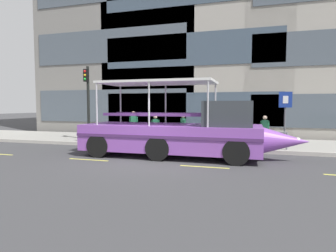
{
  "coord_description": "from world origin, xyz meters",
  "views": [
    {
      "loc": [
        4.03,
        -10.65,
        2.24
      ],
      "look_at": [
        0.38,
        1.67,
        1.3
      ],
      "focal_mm": 30.36,
      "sensor_mm": 36.0,
      "label": 1
    }
  ],
  "objects": [
    {
      "name": "ground_plane",
      "position": [
        0.0,
        0.0,
        0.0
      ],
      "size": [
        120.0,
        120.0,
        0.0
      ],
      "primitive_type": "plane",
      "color": "#3D3D3F"
    },
    {
      "name": "sidewalk",
      "position": [
        0.0,
        5.6,
        0.09
      ],
      "size": [
        32.0,
        4.8,
        0.18
      ],
      "primitive_type": "cube",
      "color": "#99968E",
      "rests_on": "ground_plane"
    },
    {
      "name": "curb_edge",
      "position": [
        0.0,
        3.11,
        0.09
      ],
      "size": [
        32.0,
        0.18,
        0.18
      ],
      "primitive_type": "cube",
      "color": "#B2ADA3",
      "rests_on": "ground_plane"
    },
    {
      "name": "lane_centreline",
      "position": [
        -0.0,
        -0.51,
        0.0
      ],
      "size": [
        25.8,
        0.12,
        0.01
      ],
      "color": "#DBD64C",
      "rests_on": "ground_plane"
    },
    {
      "name": "office_tower_right",
      "position": [
        9.33,
        13.63,
        9.44
      ],
      "size": [
        11.76,
        10.55,
        18.89
      ],
      "color": "#9E998E",
      "rests_on": "ground_plane"
    },
    {
      "name": "curb_guardrail",
      "position": [
        0.07,
        3.45,
        0.75
      ],
      "size": [
        11.16,
        0.09,
        0.84
      ],
      "color": "gray",
      "rests_on": "sidewalk"
    },
    {
      "name": "traffic_light_pole",
      "position": [
        -5.25,
        4.04,
        2.8
      ],
      "size": [
        0.24,
        0.46,
        4.34
      ],
      "color": "black",
      "rests_on": "sidewalk"
    },
    {
      "name": "parking_sign",
      "position": [
        5.57,
        4.16,
        2.02
      ],
      "size": [
        0.6,
        0.12,
        2.71
      ],
      "color": "#4C4F54",
      "rests_on": "sidewalk"
    },
    {
      "name": "duck_tour_boat",
      "position": [
        1.14,
        1.29,
        1.06
      ],
      "size": [
        9.62,
        2.69,
        3.29
      ],
      "color": "purple",
      "rests_on": "ground_plane"
    },
    {
      "name": "pedestrian_near_bow",
      "position": [
        4.66,
        4.51,
        1.11
      ],
      "size": [
        0.42,
        0.26,
        1.54
      ],
      "color": "#47423D",
      "rests_on": "sidewalk"
    },
    {
      "name": "pedestrian_mid_left",
      "position": [
        0.47,
        4.17,
        1.14
      ],
      "size": [
        0.32,
        0.38,
        1.59
      ],
      "color": "#1E2338",
      "rests_on": "sidewalk"
    },
    {
      "name": "pedestrian_mid_right",
      "position": [
        -1.12,
        4.22,
        1.1
      ],
      "size": [
        0.43,
        0.24,
        1.52
      ],
      "color": "#47423D",
      "rests_on": "sidewalk"
    },
    {
      "name": "pedestrian_near_stern",
      "position": [
        -2.69,
        4.81,
        1.21
      ],
      "size": [
        0.48,
        0.27,
        1.7
      ],
      "color": "black",
      "rests_on": "sidewalk"
    }
  ]
}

